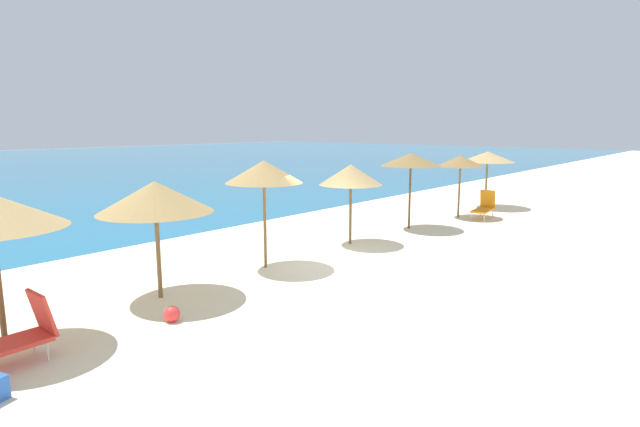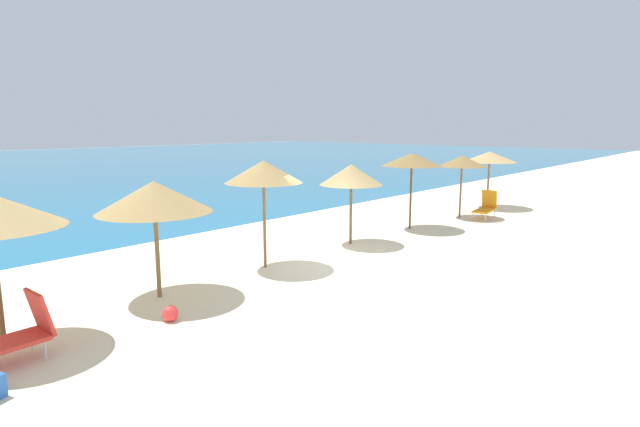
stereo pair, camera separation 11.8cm
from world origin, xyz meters
TOP-DOWN VIEW (x-y plane):
  - ground_plane at (0.00, 0.00)m, footprint 160.00×160.00m
  - beach_umbrella_2 at (-4.55, 1.43)m, footprint 2.47×2.47m
  - beach_umbrella_3 at (-1.35, 1.44)m, footprint 2.04×2.04m
  - beach_umbrella_4 at (2.34, 1.40)m, footprint 2.01×2.01m
  - beach_umbrella_5 at (5.74, 1.25)m, footprint 2.19×2.19m
  - beach_umbrella_6 at (9.14, 0.93)m, footprint 1.96×1.96m
  - beach_umbrella_7 at (12.38, 1.14)m, footprint 2.43×2.43m
  - lounge_chair_0 at (-7.91, 0.33)m, footprint 1.62×0.69m
  - lounge_chair_1 at (9.64, 0.04)m, footprint 1.56×0.79m
  - beach_ball at (-5.19, 0.00)m, footprint 0.32×0.32m

SIDE VIEW (x-z plane):
  - ground_plane at x=0.00m, z-range 0.00..0.00m
  - beach_ball at x=-5.19m, z-range 0.00..0.32m
  - lounge_chair_0 at x=-7.91m, z-range -0.08..1.02m
  - lounge_chair_1 at x=9.64m, z-range -0.09..1.03m
  - beach_umbrella_4 at x=2.34m, z-range 0.95..3.52m
  - beach_umbrella_2 at x=-4.55m, z-range 0.95..3.55m
  - beach_umbrella_6 at x=9.14m, z-range 1.05..3.61m
  - beach_umbrella_7 at x=12.38m, z-range 1.05..3.65m
  - beach_umbrella_5 at x=5.74m, z-range 1.15..3.95m
  - beach_umbrella_3 at x=-1.35m, z-range 1.14..4.02m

